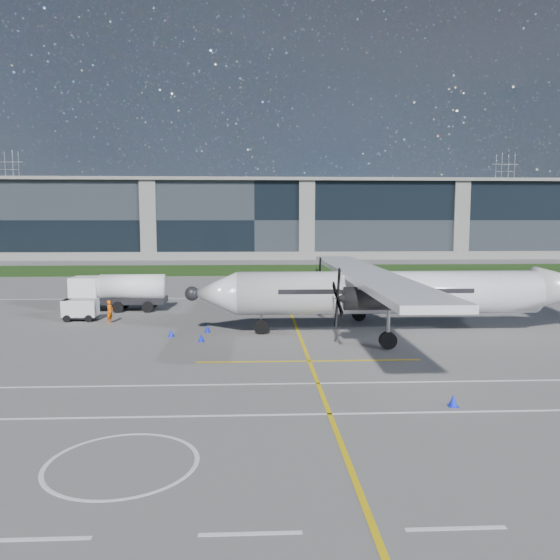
% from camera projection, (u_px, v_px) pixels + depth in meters
% --- Properties ---
extents(ground, '(400.00, 400.00, 0.00)m').
position_uv_depth(ground, '(254.00, 275.00, 74.62)').
color(ground, slate).
rests_on(ground, ground).
extents(grass_strip, '(400.00, 18.00, 0.04)m').
position_uv_depth(grass_strip, '(254.00, 270.00, 82.56)').
color(grass_strip, '#183A10').
rests_on(grass_strip, ground).
extents(terminal_building, '(120.00, 20.00, 15.00)m').
position_uv_depth(terminal_building, '(254.00, 220.00, 113.53)').
color(terminal_building, black).
rests_on(terminal_building, ground).
extents(tree_line, '(400.00, 6.00, 6.00)m').
position_uv_depth(tree_line, '(255.00, 234.00, 173.60)').
color(tree_line, black).
rests_on(tree_line, ground).
extents(pylon_west, '(9.00, 4.60, 30.00)m').
position_uv_depth(pylon_west, '(11.00, 197.00, 178.63)').
color(pylon_west, gray).
rests_on(pylon_west, ground).
extents(pylon_east, '(9.00, 4.60, 30.00)m').
position_uv_depth(pylon_east, '(504.00, 198.00, 186.04)').
color(pylon_east, gray).
rests_on(pylon_east, ground).
extents(yellow_taxiway_centerline, '(0.20, 70.00, 0.01)m').
position_uv_depth(yellow_taxiway_centerline, '(290.00, 311.00, 44.97)').
color(yellow_taxiway_centerline, yellow).
rests_on(yellow_taxiway_centerline, ground).
extents(white_lane_line, '(90.00, 0.15, 0.01)m').
position_uv_depth(white_lane_line, '(252.00, 415.00, 21.00)').
color(white_lane_line, white).
rests_on(white_lane_line, ground).
extents(turboprop_aircraft, '(28.32, 29.37, 8.81)m').
position_uv_depth(turboprop_aircraft, '(404.00, 267.00, 35.96)').
color(turboprop_aircraft, silver).
rests_on(turboprop_aircraft, ground).
extents(fuel_tanker_truck, '(8.06, 2.62, 3.02)m').
position_uv_depth(fuel_tanker_truck, '(112.00, 293.00, 45.27)').
color(fuel_tanker_truck, white).
rests_on(fuel_tanker_truck, ground).
extents(baggage_tug, '(2.64, 1.58, 1.58)m').
position_uv_depth(baggage_tug, '(81.00, 310.00, 40.86)').
color(baggage_tug, silver).
rests_on(baggage_tug, ground).
extents(ground_crew_person, '(0.80, 0.93, 1.94)m').
position_uv_depth(ground_crew_person, '(110.00, 310.00, 39.69)').
color(ground_crew_person, '#F25907').
rests_on(ground_crew_person, ground).
extents(safety_cone_fwd, '(0.36, 0.36, 0.50)m').
position_uv_depth(safety_cone_fwd, '(171.00, 333.00, 35.17)').
color(safety_cone_fwd, '#0D21EA').
rests_on(safety_cone_fwd, ground).
extents(safety_cone_nose_stbd, '(0.36, 0.36, 0.50)m').
position_uv_depth(safety_cone_nose_stbd, '(208.00, 328.00, 36.60)').
color(safety_cone_nose_stbd, '#0D21EA').
rests_on(safety_cone_nose_stbd, ground).
extents(safety_cone_portwing, '(0.36, 0.36, 0.50)m').
position_uv_depth(safety_cone_portwing, '(453.00, 400.00, 21.98)').
color(safety_cone_portwing, '#0D21EA').
rests_on(safety_cone_portwing, ground).
extents(safety_cone_nose_port, '(0.36, 0.36, 0.50)m').
position_uv_depth(safety_cone_nose_port, '(201.00, 338.00, 33.77)').
color(safety_cone_nose_port, '#0D21EA').
rests_on(safety_cone_nose_port, ground).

